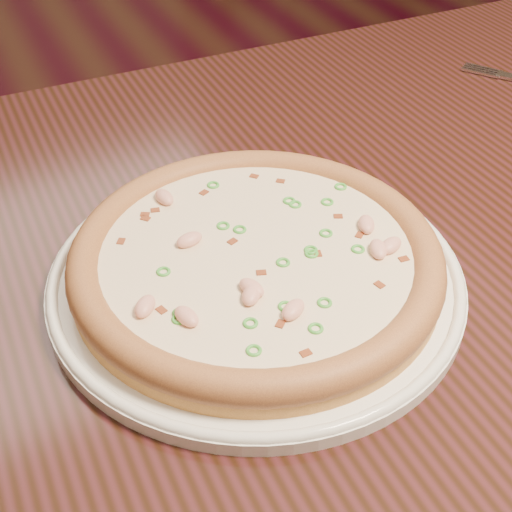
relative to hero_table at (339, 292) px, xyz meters
name	(u,v)px	position (x,y,z in m)	size (l,w,h in m)	color
ground	(313,499)	(0.08, 0.14, -0.65)	(9.00, 9.00, 0.00)	black
hero_table	(339,292)	(0.00, 0.00, 0.00)	(1.20, 0.80, 0.75)	black
plate	(256,275)	(-0.12, -0.05, 0.11)	(0.35, 0.35, 0.02)	white
pizza	(256,259)	(-0.12, -0.05, 0.13)	(0.31, 0.31, 0.03)	tan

